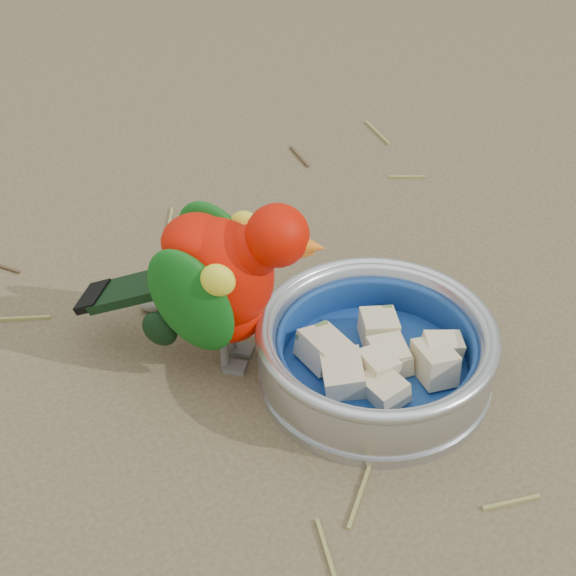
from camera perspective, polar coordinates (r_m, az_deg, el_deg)
ground at (r=0.75m, az=3.74°, el=-9.21°), size 60.00×60.00×0.00m
food_bowl at (r=0.79m, az=5.59°, el=-5.50°), size 0.21×0.21×0.02m
bowl_wall at (r=0.77m, az=5.73°, el=-3.89°), size 0.21×0.21×0.04m
fruit_wedges at (r=0.78m, az=5.70°, el=-4.28°), size 0.12×0.12×0.03m
lory_parrot at (r=0.76m, az=-4.37°, el=0.02°), size 0.22×0.21×0.17m
ground_debris at (r=0.81m, az=1.52°, el=-4.57°), size 0.90×0.80×0.01m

